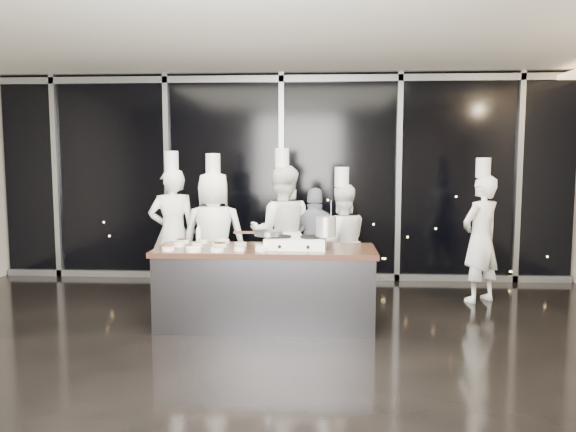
{
  "coord_description": "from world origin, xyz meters",
  "views": [
    {
      "loc": [
        0.63,
        -5.3,
        1.91
      ],
      "look_at": [
        0.23,
        1.2,
        1.23
      ],
      "focal_mm": 35.0,
      "sensor_mm": 36.0,
      "label": 1
    }
  ],
  "objects_px": {
    "frying_pan": "(268,233)",
    "chef_right": "(341,242)",
    "chef_side": "(481,237)",
    "stock_pot": "(326,227)",
    "stove": "(296,243)",
    "chef_left": "(214,236)",
    "chef_far_left": "(173,232)",
    "guest": "(316,243)",
    "chef_center": "(282,232)",
    "demo_counter": "(266,287)"
  },
  "relations": [
    {
      "from": "guest",
      "to": "chef_side",
      "type": "distance_m",
      "value": 2.18
    },
    {
      "from": "stock_pot",
      "to": "chef_center",
      "type": "distance_m",
      "value": 1.43
    },
    {
      "from": "demo_counter",
      "to": "chef_right",
      "type": "distance_m",
      "value": 1.55
    },
    {
      "from": "chef_far_left",
      "to": "guest",
      "type": "distance_m",
      "value": 1.95
    },
    {
      "from": "guest",
      "to": "chef_center",
      "type": "bearing_deg",
      "value": 9.35
    },
    {
      "from": "chef_right",
      "to": "chef_side",
      "type": "distance_m",
      "value": 1.84
    },
    {
      "from": "chef_side",
      "to": "stove",
      "type": "bearing_deg",
      "value": -6.34
    },
    {
      "from": "chef_far_left",
      "to": "chef_center",
      "type": "distance_m",
      "value": 1.49
    },
    {
      "from": "stock_pot",
      "to": "guest",
      "type": "height_order",
      "value": "guest"
    },
    {
      "from": "chef_right",
      "to": "chef_side",
      "type": "height_order",
      "value": "chef_side"
    },
    {
      "from": "stove",
      "to": "frying_pan",
      "type": "height_order",
      "value": "frying_pan"
    },
    {
      "from": "stove",
      "to": "chef_left",
      "type": "xyz_separation_m",
      "value": [
        -1.14,
        1.12,
        -0.09
      ]
    },
    {
      "from": "chef_center",
      "to": "chef_right",
      "type": "height_order",
      "value": "chef_center"
    },
    {
      "from": "chef_side",
      "to": "stock_pot",
      "type": "bearing_deg",
      "value": -2.0
    },
    {
      "from": "chef_left",
      "to": "guest",
      "type": "height_order",
      "value": "chef_left"
    },
    {
      "from": "chef_far_left",
      "to": "chef_left",
      "type": "relative_size",
      "value": 1.02
    },
    {
      "from": "chef_center",
      "to": "chef_side",
      "type": "height_order",
      "value": "chef_center"
    },
    {
      "from": "stove",
      "to": "chef_right",
      "type": "bearing_deg",
      "value": 69.33
    },
    {
      "from": "demo_counter",
      "to": "chef_center",
      "type": "relative_size",
      "value": 1.21
    },
    {
      "from": "demo_counter",
      "to": "stove",
      "type": "xyz_separation_m",
      "value": [
        0.34,
        -0.02,
        0.51
      ]
    },
    {
      "from": "chef_far_left",
      "to": "chef_side",
      "type": "bearing_deg",
      "value": 161.71
    },
    {
      "from": "guest",
      "to": "demo_counter",
      "type": "bearing_deg",
      "value": 70.35
    },
    {
      "from": "guest",
      "to": "chef_side",
      "type": "height_order",
      "value": "chef_side"
    },
    {
      "from": "demo_counter",
      "to": "chef_far_left",
      "type": "height_order",
      "value": "chef_far_left"
    },
    {
      "from": "stock_pot",
      "to": "chef_far_left",
      "type": "distance_m",
      "value": 2.46
    },
    {
      "from": "stove",
      "to": "guest",
      "type": "relative_size",
      "value": 0.46
    },
    {
      "from": "frying_pan",
      "to": "chef_right",
      "type": "height_order",
      "value": "chef_right"
    },
    {
      "from": "frying_pan",
      "to": "chef_far_left",
      "type": "bearing_deg",
      "value": 141.33
    },
    {
      "from": "frying_pan",
      "to": "stock_pot",
      "type": "bearing_deg",
      "value": -0.52
    },
    {
      "from": "chef_center",
      "to": "chef_side",
      "type": "bearing_deg",
      "value": 179.25
    },
    {
      "from": "stove",
      "to": "stock_pot",
      "type": "height_order",
      "value": "stock_pot"
    },
    {
      "from": "chef_left",
      "to": "guest",
      "type": "bearing_deg",
      "value": -175.07
    },
    {
      "from": "chef_far_left",
      "to": "chef_center",
      "type": "relative_size",
      "value": 0.98
    },
    {
      "from": "chef_right",
      "to": "frying_pan",
      "type": "bearing_deg",
      "value": 39.88
    },
    {
      "from": "chef_center",
      "to": "stock_pot",
      "type": "bearing_deg",
      "value": 112.66
    },
    {
      "from": "stock_pot",
      "to": "frying_pan",
      "type": "bearing_deg",
      "value": 176.44
    },
    {
      "from": "stock_pot",
      "to": "chef_far_left",
      "type": "xyz_separation_m",
      "value": [
        -2.07,
        1.31,
        -0.25
      ]
    },
    {
      "from": "chef_side",
      "to": "guest",
      "type": "bearing_deg",
      "value": -35.14
    },
    {
      "from": "demo_counter",
      "to": "stock_pot",
      "type": "height_order",
      "value": "stock_pot"
    },
    {
      "from": "frying_pan",
      "to": "chef_left",
      "type": "xyz_separation_m",
      "value": [
        -0.83,
        1.1,
        -0.19
      ]
    },
    {
      "from": "stove",
      "to": "chef_center",
      "type": "height_order",
      "value": "chef_center"
    },
    {
      "from": "stove",
      "to": "guest",
      "type": "height_order",
      "value": "guest"
    },
    {
      "from": "stove",
      "to": "chef_right",
      "type": "height_order",
      "value": "chef_right"
    },
    {
      "from": "demo_counter",
      "to": "chef_side",
      "type": "distance_m",
      "value": 3.04
    },
    {
      "from": "stove",
      "to": "chef_far_left",
      "type": "relative_size",
      "value": 0.35
    },
    {
      "from": "demo_counter",
      "to": "stove",
      "type": "relative_size",
      "value": 3.57
    },
    {
      "from": "guest",
      "to": "stock_pot",
      "type": "bearing_deg",
      "value": 98.93
    },
    {
      "from": "chef_center",
      "to": "frying_pan",
      "type": "bearing_deg",
      "value": 85.24
    },
    {
      "from": "chef_far_left",
      "to": "chef_center",
      "type": "height_order",
      "value": "chef_center"
    },
    {
      "from": "chef_side",
      "to": "chef_center",
      "type": "bearing_deg",
      "value": -34.08
    }
  ]
}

